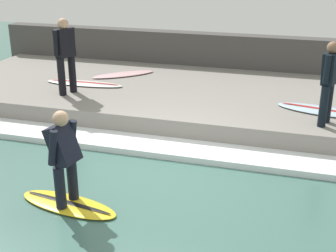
% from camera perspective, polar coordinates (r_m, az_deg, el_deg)
% --- Properties ---
extents(ground_plane, '(28.00, 28.00, 0.00)m').
position_cam_1_polar(ground_plane, '(7.98, -0.98, -5.86)').
color(ground_plane, '#426B60').
extents(concrete_ledge, '(4.40, 12.85, 0.46)m').
position_cam_1_polar(concrete_ledge, '(11.08, 4.60, 3.24)').
color(concrete_ledge, gray).
rests_on(concrete_ledge, ground_plane).
extents(back_wall, '(0.50, 13.49, 1.36)m').
position_cam_1_polar(back_wall, '(13.29, 6.96, 8.17)').
color(back_wall, '#474442').
rests_on(back_wall, ground_plane).
extents(wave_foam_crest, '(0.80, 12.21, 0.12)m').
position_cam_1_polar(wave_foam_crest, '(8.78, 0.91, -2.82)').
color(wave_foam_crest, white).
rests_on(wave_foam_crest, ground_plane).
extents(surfboard_riding, '(0.79, 1.70, 0.07)m').
position_cam_1_polar(surfboard_riding, '(7.20, -12.07, -9.31)').
color(surfboard_riding, yellow).
rests_on(surfboard_riding, ground_plane).
extents(surfer_riding, '(0.54, 0.46, 1.44)m').
position_cam_1_polar(surfer_riding, '(6.82, -12.60, -3.27)').
color(surfer_riding, black).
rests_on(surfer_riding, surfboard_riding).
extents(surfer_waiting_near, '(0.52, 0.34, 1.57)m').
position_cam_1_polar(surfer_waiting_near, '(9.08, 19.04, 5.45)').
color(surfer_waiting_near, black).
rests_on(surfer_waiting_near, concrete_ledge).
extents(surfboard_waiting_near, '(0.99, 1.89, 0.07)m').
position_cam_1_polar(surfboard_waiting_near, '(10.01, 18.20, 1.83)').
color(surfboard_waiting_near, silver).
rests_on(surfboard_waiting_near, concrete_ledge).
extents(surfer_waiting_far, '(0.55, 0.41, 1.70)m').
position_cam_1_polar(surfer_waiting_far, '(10.74, -12.43, 8.79)').
color(surfer_waiting_far, black).
rests_on(surfer_waiting_far, concrete_ledge).
extents(surfboard_waiting_far, '(0.52, 1.98, 0.07)m').
position_cam_1_polar(surfboard_waiting_far, '(11.60, -10.18, 5.15)').
color(surfboard_waiting_far, white).
rests_on(surfboard_waiting_far, concrete_ledge).
extents(surfboard_spare, '(1.46, 1.57, 0.06)m').
position_cam_1_polar(surfboard_spare, '(12.32, -5.45, 6.31)').
color(surfboard_spare, beige).
rests_on(surfboard_spare, concrete_ledge).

